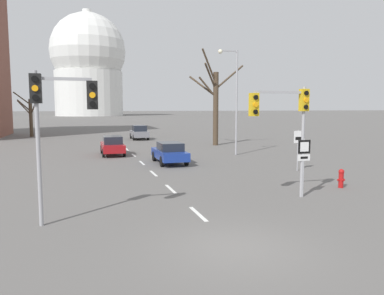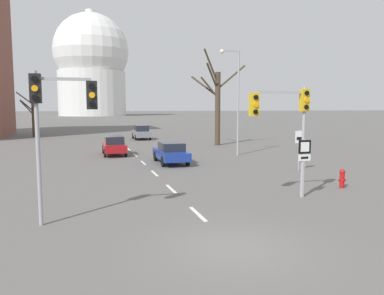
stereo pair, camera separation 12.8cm
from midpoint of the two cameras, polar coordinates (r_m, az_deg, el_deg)
ground_plane at (r=11.09m, az=6.79°, el=-14.96°), size 800.00×800.00×0.00m
lane_stripe_0 at (r=14.26m, az=1.15°, el=-10.06°), size 0.16×2.00×0.01m
lane_stripe_1 at (r=18.48m, az=-3.00°, el=-6.30°), size 0.16×2.00×0.01m
lane_stripe_2 at (r=22.80m, az=-5.56°, el=-3.94°), size 0.16×2.00×0.01m
lane_stripe_3 at (r=27.18m, az=-7.30°, el=-2.33°), size 0.16×2.00×0.01m
lane_stripe_4 at (r=31.60m, az=-8.54°, el=-1.16°), size 0.16×2.00×0.01m
lane_stripe_5 at (r=36.03m, az=-9.49°, el=-0.28°), size 0.16×2.00×0.01m
lane_stripe_6 at (r=40.48m, az=-10.22°, el=0.41°), size 0.16×2.00×0.01m
lane_stripe_7 at (r=44.94m, az=-10.81°, el=0.96°), size 0.16×2.00×0.01m
traffic_signal_near_right at (r=16.63m, az=14.47°, el=5.02°), size 2.75×0.34×4.88m
traffic_signal_near_left at (r=13.27m, az=-19.75°, el=5.53°), size 2.14×0.34×5.17m
route_sign_post at (r=17.21m, az=16.95°, el=-1.48°), size 0.60×0.08×2.61m
speed_limit_sign at (r=24.27m, az=16.18°, el=0.61°), size 0.60×0.08×2.58m
fire_hydrant at (r=20.03m, az=22.08°, el=-4.30°), size 0.40×0.34×0.94m
street_lamp_right at (r=31.29m, az=6.70°, el=8.37°), size 1.73×0.36×8.63m
sedan_near_left at (r=26.66m, az=-3.09°, el=-0.74°), size 1.90×4.51×1.52m
sedan_near_right at (r=47.10m, az=-7.65°, el=2.32°), size 1.92×4.35×1.77m
sedan_mid_centre at (r=31.96m, az=-11.66°, el=0.33°), size 1.82×4.27×1.60m
bare_tree_left_near at (r=55.29m, az=-23.05°, el=4.53°), size 2.95×2.24×6.04m
bare_tree_right_near at (r=39.39m, az=3.91°, el=6.89°), size 5.60×3.42×9.84m
capitol_dome at (r=185.37m, az=-15.04°, el=12.07°), size 34.54×34.54×48.79m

